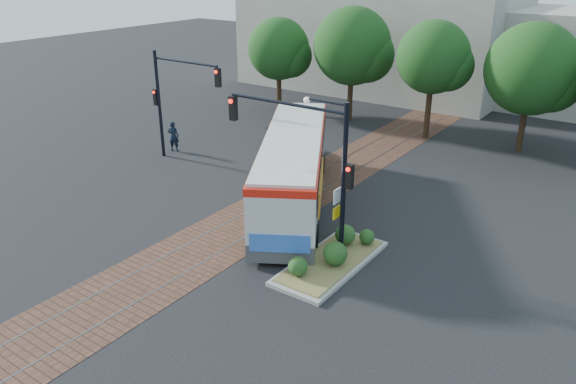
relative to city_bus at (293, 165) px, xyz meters
The scene contains 10 objects.
ground 3.50m from the city_bus, 96.39° to the right, with size 120.00×120.00×0.00m, color black.
trackbed 2.12m from the city_bus, 107.78° to the left, with size 3.60×40.00×0.02m.
tree_row 13.82m from the city_bus, 86.26° to the left, with size 26.40×5.60×7.67m.
warehouses 25.87m from the city_bus, 91.91° to the left, with size 40.00×13.00×8.00m.
city_bus is the anchor object (origin of this frame).
traffic_island 6.11m from the city_bus, 40.71° to the right, with size 2.20×5.20×1.13m.
signal_pole_main 5.67m from the city_bus, 46.90° to the right, with size 5.49×0.46×6.00m.
signal_pole_left 8.99m from the city_bus, behind, with size 4.99×0.34×6.00m.
officer 10.22m from the city_bus, 168.54° to the left, with size 0.65×0.43×1.79m, color black.
parked_car 7.36m from the city_bus, 123.84° to the left, with size 1.62×3.99×1.16m, color black.
Camera 1 is at (14.07, -16.89, 10.78)m, focal length 35.00 mm.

